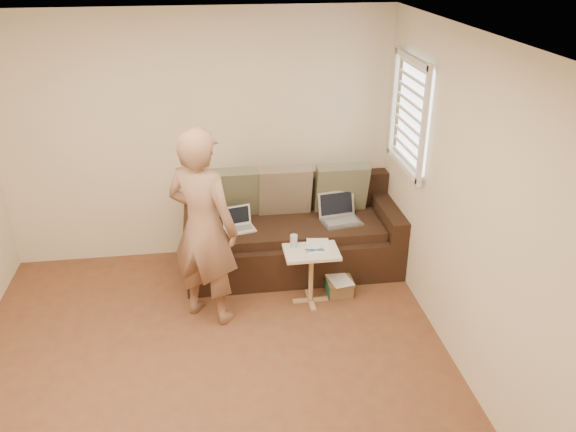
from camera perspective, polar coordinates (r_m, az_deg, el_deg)
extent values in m
plane|color=brown|center=(4.71, -7.55, -16.77)|extent=(4.50, 4.50, 0.00)
plane|color=white|center=(3.52, -10.09, 16.13)|extent=(4.50, 4.50, 0.00)
plane|color=beige|center=(6.02, -8.79, 7.50)|extent=(4.00, 0.00, 4.00)
plane|color=beige|center=(4.38, 18.46, -0.86)|extent=(0.00, 4.50, 4.50)
imported|color=#865B49|center=(5.03, -8.39, -1.15)|extent=(0.80, 0.74, 1.82)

